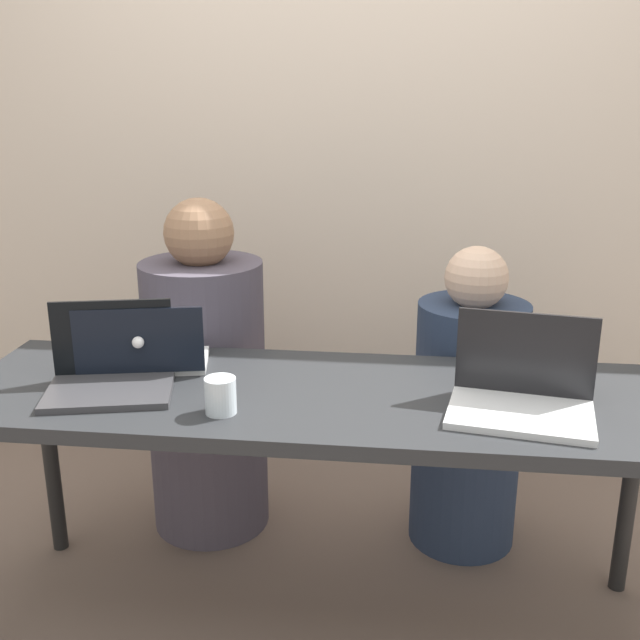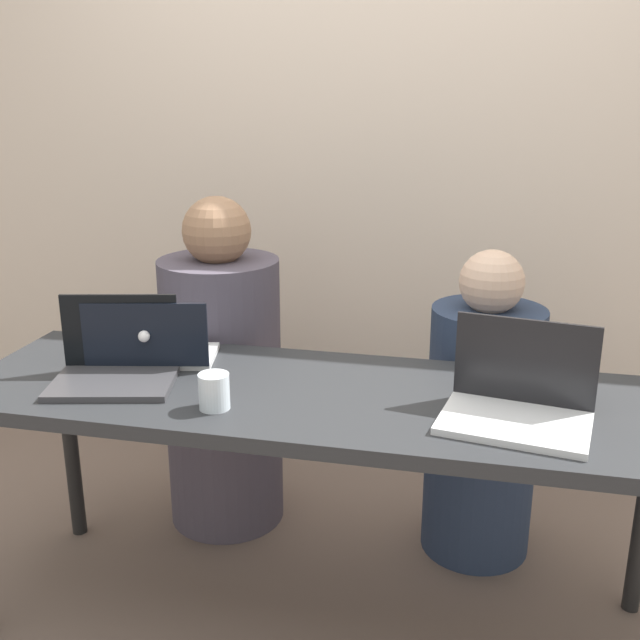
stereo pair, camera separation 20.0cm
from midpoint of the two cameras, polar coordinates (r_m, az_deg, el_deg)
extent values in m
plane|color=#725F53|center=(2.39, -2.77, -21.89)|extent=(12.00, 12.00, 0.00)
cube|color=beige|center=(2.98, 0.51, 12.13)|extent=(5.05, 0.10, 2.48)
cube|color=#27292B|center=(2.02, -3.07, -6.00)|extent=(1.94, 0.62, 0.04)
cylinder|color=black|center=(2.69, -21.91, -9.64)|extent=(0.05, 0.05, 0.69)
cylinder|color=black|center=(2.46, 20.37, -12.10)|extent=(0.05, 0.05, 0.69)
cylinder|color=#4B4552|center=(2.65, -10.77, -5.87)|extent=(0.43, 0.43, 0.96)
sphere|color=#997051|center=(2.48, -11.53, 6.49)|extent=(0.23, 0.23, 0.23)
cylinder|color=#27344D|center=(2.56, 8.94, -7.98)|extent=(0.44, 0.44, 0.85)
sphere|color=beige|center=(2.39, 9.51, 3.16)|extent=(0.20, 0.20, 0.20)
cube|color=silver|center=(1.89, 12.08, -7.15)|extent=(0.38, 0.29, 0.02)
cube|color=black|center=(1.96, 12.60, -2.56)|extent=(0.35, 0.07, 0.22)
sphere|color=white|center=(1.97, 12.63, -2.42)|extent=(0.04, 0.04, 0.04)
cube|color=silver|center=(2.27, -15.59, -3.14)|extent=(0.39, 0.27, 0.02)
cube|color=black|center=(2.14, -16.29, -1.58)|extent=(0.35, 0.08, 0.19)
sphere|color=white|center=(2.12, -16.35, -1.70)|extent=(0.03, 0.03, 0.03)
cube|color=#3A393D|center=(2.08, -18.46, -5.28)|extent=(0.37, 0.30, 0.02)
cube|color=black|center=(2.15, -18.13, -1.28)|extent=(0.32, 0.08, 0.21)
sphere|color=white|center=(2.17, -18.06, -1.16)|extent=(0.04, 0.04, 0.04)
cylinder|color=silver|center=(1.89, -10.63, -5.74)|extent=(0.08, 0.08, 0.09)
cylinder|color=silver|center=(1.90, -10.59, -6.32)|extent=(0.07, 0.07, 0.05)
camera|label=1|loc=(0.10, -92.86, -0.90)|focal=42.00mm
camera|label=2|loc=(0.10, 87.14, 0.90)|focal=42.00mm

